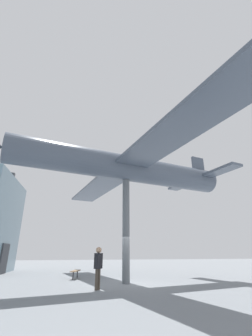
{
  "coord_description": "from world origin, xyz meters",
  "views": [
    {
      "loc": [
        -13.65,
        2.73,
        1.68
      ],
      "look_at": [
        0.0,
        0.0,
        6.87
      ],
      "focal_mm": 24.0,
      "sensor_mm": 36.0,
      "label": 1
    }
  ],
  "objects_px": {
    "support_pylon_central": "(126,228)",
    "suspended_airplane": "(124,168)",
    "plaza_bench": "(76,271)",
    "visitor_person": "(98,264)"
  },
  "relations": [
    {
      "from": "visitor_person",
      "to": "plaza_bench",
      "type": "height_order",
      "value": "visitor_person"
    },
    {
      "from": "visitor_person",
      "to": "plaza_bench",
      "type": "xyz_separation_m",
      "value": [
        4.95,
        1.08,
        -0.68
      ]
    },
    {
      "from": "plaza_bench",
      "to": "suspended_airplane",
      "type": "bearing_deg",
      "value": -139.66
    },
    {
      "from": "support_pylon_central",
      "to": "suspended_airplane",
      "type": "height_order",
      "value": "suspended_airplane"
    },
    {
      "from": "plaza_bench",
      "to": "support_pylon_central",
      "type": "bearing_deg",
      "value": -137.98
    },
    {
      "from": "suspended_airplane",
      "to": "plaza_bench",
      "type": "height_order",
      "value": "suspended_airplane"
    },
    {
      "from": "support_pylon_central",
      "to": "suspended_airplane",
      "type": "bearing_deg",
      "value": 104.32
    },
    {
      "from": "visitor_person",
      "to": "plaza_bench",
      "type": "relative_size",
      "value": 1.13
    },
    {
      "from": "suspended_airplane",
      "to": "visitor_person",
      "type": "bearing_deg",
      "value": 123.87
    },
    {
      "from": "support_pylon_central",
      "to": "plaza_bench",
      "type": "height_order",
      "value": "support_pylon_central"
    }
  ]
}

